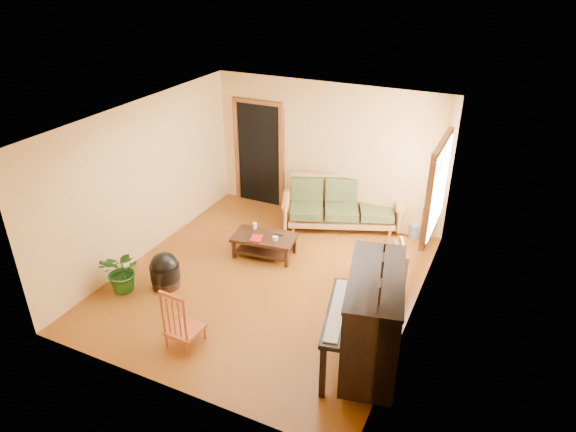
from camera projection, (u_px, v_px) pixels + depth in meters
The scene contains 16 objects.
floor at pixel (268, 280), 8.12m from camera, with size 5.00×5.00×0.00m, color #592D0B.
doorway at pixel (259, 155), 10.19m from camera, with size 1.08×0.16×2.05m, color black.
window at pixel (437, 187), 7.64m from camera, with size 0.12×1.36×1.46m, color white.
sofa at pixel (342, 205), 9.48m from camera, with size 2.14×0.90×0.92m, color #9C6739.
coffee_table at pixel (264, 246), 8.68m from camera, with size 1.04×0.57×0.38m, color black.
armchair at pixel (380, 269), 7.69m from camera, with size 0.75×0.79×0.79m, color #9C6739.
piano at pixel (373, 322), 6.16m from camera, with size 0.89×1.51×1.33m, color black.
footstool at pixel (165, 274), 7.87m from camera, with size 0.46×0.46×0.44m, color black.
red_chair at pixel (183, 316), 6.62m from camera, with size 0.41×0.45×0.89m, color maroon.
leaning_frame at pixel (409, 220), 9.28m from camera, with size 0.46×0.10×0.61m, color gold.
ceramic_crock at pixel (415, 231), 9.26m from camera, with size 0.21×0.21×0.26m, color navy.
potted_plant at pixel (123, 271), 7.72m from camera, with size 0.62×0.54×0.69m, color #1F5317.
book at pixel (251, 238), 8.52m from camera, with size 0.18×0.25×0.02m, color maroon.
candle at pixel (255, 226), 8.80m from camera, with size 0.07×0.07×0.11m, color silver.
glass_jar at pixel (275, 238), 8.47m from camera, with size 0.10×0.10×0.06m, color silver.
remote at pixel (279, 235), 8.62m from camera, with size 0.15×0.04×0.01m, color black.
Camera 1 is at (3.17, -5.96, 4.64)m, focal length 32.00 mm.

